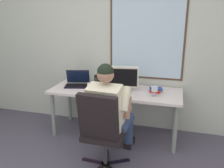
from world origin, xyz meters
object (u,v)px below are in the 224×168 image
object	(u,v)px
laptop	(77,82)
crt_monitor	(122,78)
office_chair	(102,128)
cd_case	(92,91)
desk_speaker	(97,80)
person_seated	(110,111)
wine_glass	(154,89)
desk	(115,95)
book_stack	(156,90)

from	to	relation	value
laptop	crt_monitor	bearing A→B (deg)	-4.62
office_chair	crt_monitor	size ratio (longest dim) A/B	2.08
cd_case	desk_speaker	bearing A→B (deg)	92.23
person_seated	wine_glass	size ratio (longest dim) A/B	9.16
person_seated	desk_speaker	size ratio (longest dim) A/B	7.03
wine_glass	desk_speaker	xyz separation A→B (m)	(-0.89, 0.24, -0.01)
office_chair	crt_monitor	world-z (taller)	crt_monitor
desk	crt_monitor	xyz separation A→B (m)	(0.10, 0.01, 0.27)
laptop	person_seated	bearing A→B (deg)	-44.11
desk	laptop	size ratio (longest dim) A/B	4.55
laptop	cd_case	world-z (taller)	laptop
desk	book_stack	world-z (taller)	book_stack
office_chair	desk_speaker	xyz separation A→B (m)	(-0.39, 1.00, 0.25)
desk	office_chair	bearing A→B (deg)	-84.95
laptop	wine_glass	distance (m)	1.21
person_seated	cd_case	bearing A→B (deg)	129.22
laptop	book_stack	xyz separation A→B (m)	(1.20, 0.00, -0.03)
desk	wine_glass	size ratio (longest dim) A/B	13.81
desk_speaker	wine_glass	bearing A→B (deg)	-15.14
book_stack	cd_case	distance (m)	0.90
desk	office_chair	size ratio (longest dim) A/B	1.93
crt_monitor	book_stack	size ratio (longest dim) A/B	2.47
office_chair	crt_monitor	bearing A→B (deg)	88.53
desk_speaker	laptop	bearing A→B (deg)	-170.66
book_stack	desk	bearing A→B (deg)	-173.13
crt_monitor	laptop	world-z (taller)	crt_monitor
crt_monitor	desk_speaker	size ratio (longest dim) A/B	2.65
laptop	office_chair	bearing A→B (deg)	-53.66
office_chair	laptop	distance (m)	1.20
office_chair	wine_glass	xyz separation A→B (m)	(0.50, 0.76, 0.26)
office_chair	laptop	size ratio (longest dim) A/B	2.36
desk	wine_glass	bearing A→B (deg)	-12.03
office_chair	cd_case	xyz separation A→B (m)	(-0.38, 0.75, 0.16)
person_seated	office_chair	bearing A→B (deg)	-93.61
person_seated	wine_glass	xyz separation A→B (m)	(0.48, 0.50, 0.15)
wine_glass	desk_speaker	distance (m)	0.92
person_seated	book_stack	bearing A→B (deg)	55.48
laptop	cd_case	bearing A→B (deg)	-32.92
crt_monitor	wine_glass	distance (m)	0.50
crt_monitor	wine_glass	size ratio (longest dim) A/B	3.45
crt_monitor	book_stack	world-z (taller)	crt_monitor
office_chair	laptop	xyz separation A→B (m)	(-0.70, 0.95, 0.22)
desk	desk_speaker	distance (m)	0.37
desk_speaker	cd_case	xyz separation A→B (m)	(0.01, -0.26, -0.08)
desk	cd_case	distance (m)	0.34
office_chair	person_seated	world-z (taller)	person_seated
office_chair	wine_glass	bearing A→B (deg)	56.96
desk	desk_speaker	world-z (taller)	desk_speaker
desk	desk_speaker	bearing A→B (deg)	159.43
desk_speaker	book_stack	size ratio (longest dim) A/B	0.93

